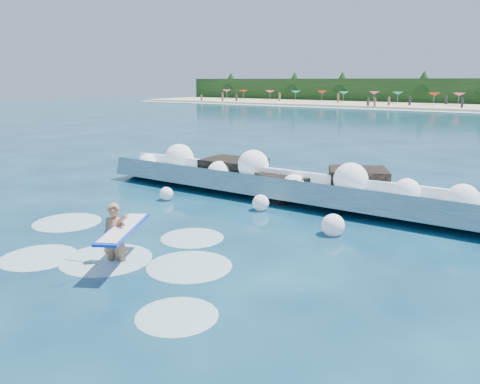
{
  "coord_description": "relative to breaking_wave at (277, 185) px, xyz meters",
  "views": [
    {
      "loc": [
        9.7,
        -9.95,
        4.68
      ],
      "look_at": [
        1.5,
        2.0,
        1.2
      ],
      "focal_mm": 35.0,
      "sensor_mm": 36.0,
      "label": 1
    }
  ],
  "objects": [
    {
      "name": "wave_spray",
      "position": [
        -0.48,
        -0.09,
        0.42
      ],
      "size": [
        15.15,
        4.55,
        1.87
      ],
      "color": "white",
      "rests_on": "ground"
    },
    {
      "name": "ground",
      "position": [
        -0.39,
        -6.28,
        -0.49
      ],
      "size": [
        200.0,
        200.0,
        0.0
      ],
      "primitive_type": "plane",
      "color": "#082740",
      "rests_on": "ground"
    },
    {
      "name": "surfer_with_board",
      "position": [
        0.16,
        -8.54,
        0.23
      ],
      "size": [
        1.81,
        3.01,
        1.93
      ],
      "color": "#AA724F",
      "rests_on": "ground"
    },
    {
      "name": "surf_foam",
      "position": [
        -0.46,
        -8.02,
        -0.49
      ],
      "size": [
        9.41,
        5.74,
        0.12
      ],
      "color": "silver",
      "rests_on": "ground"
    },
    {
      "name": "rock_cluster",
      "position": [
        -0.1,
        0.77,
        -0.0
      ],
      "size": [
        8.46,
        3.62,
        1.53
      ],
      "color": "black",
      "rests_on": "ground"
    },
    {
      "name": "breaking_wave",
      "position": [
        0.0,
        0.0,
        0.0
      ],
      "size": [
        16.18,
        2.6,
        1.39
      ],
      "color": "teal",
      "rests_on": "ground"
    }
  ]
}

